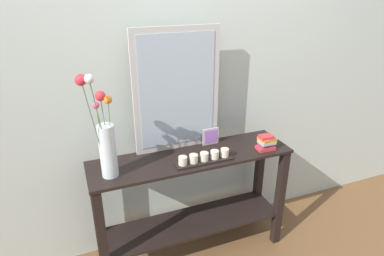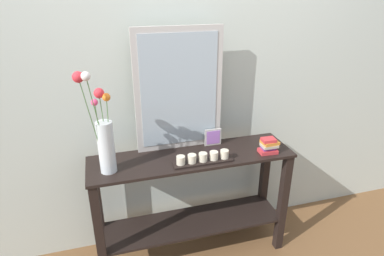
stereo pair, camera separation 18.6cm
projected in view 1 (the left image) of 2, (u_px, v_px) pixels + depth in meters
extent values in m
cube|color=brown|center=(192.00, 251.00, 2.56)|extent=(7.00, 6.00, 0.02)
cube|color=beige|center=(176.00, 70.00, 2.27)|extent=(6.40, 0.08, 2.70)
cube|color=black|center=(192.00, 157.00, 2.22)|extent=(1.38, 0.37, 0.02)
cube|color=black|center=(192.00, 222.00, 2.44)|extent=(1.32, 0.33, 0.02)
cube|color=black|center=(103.00, 245.00, 2.04)|extent=(0.06, 0.06, 0.81)
cube|color=black|center=(280.00, 199.00, 2.48)|extent=(0.06, 0.06, 0.81)
cube|color=black|center=(97.00, 216.00, 2.30)|extent=(0.06, 0.06, 0.81)
cube|color=black|center=(258.00, 179.00, 2.73)|extent=(0.06, 0.06, 0.81)
cube|color=#B7B2AD|center=(177.00, 91.00, 2.17)|extent=(0.59, 0.03, 0.83)
cube|color=#9EADB7|center=(178.00, 92.00, 2.16)|extent=(0.51, 0.00, 0.75)
cylinder|color=silver|center=(108.00, 151.00, 1.93)|extent=(0.10, 0.10, 0.33)
cylinder|color=#4C753D|center=(111.00, 138.00, 1.90)|extent=(0.02, 0.01, 0.46)
sphere|color=orange|center=(108.00, 100.00, 1.81)|extent=(0.05, 0.05, 0.05)
cylinder|color=#4C753D|center=(102.00, 129.00, 1.82)|extent=(0.07, 0.12, 0.61)
sphere|color=silver|center=(89.00, 79.00, 1.64)|extent=(0.05, 0.05, 0.05)
cylinder|color=#4C753D|center=(96.00, 130.00, 1.81)|extent=(0.09, 0.09, 0.61)
sphere|color=red|center=(81.00, 80.00, 1.64)|extent=(0.06, 0.06, 0.06)
cylinder|color=#4C753D|center=(102.00, 141.00, 1.88)|extent=(0.02, 0.02, 0.43)
sphere|color=#EA4275|center=(96.00, 105.00, 1.80)|extent=(0.04, 0.04, 0.04)
cylinder|color=#4C753D|center=(107.00, 136.00, 1.90)|extent=(0.02, 0.03, 0.48)
sphere|color=red|center=(100.00, 96.00, 1.81)|extent=(0.06, 0.06, 0.06)
cube|color=black|center=(204.00, 161.00, 2.14)|extent=(0.39, 0.09, 0.01)
cylinder|color=beige|center=(183.00, 161.00, 2.08)|extent=(0.06, 0.06, 0.05)
cylinder|color=beige|center=(194.00, 159.00, 2.10)|extent=(0.06, 0.06, 0.05)
cylinder|color=beige|center=(204.00, 157.00, 2.13)|extent=(0.06, 0.06, 0.05)
cylinder|color=beige|center=(215.00, 155.00, 2.15)|extent=(0.06, 0.06, 0.05)
cylinder|color=beige|center=(225.00, 153.00, 2.17)|extent=(0.06, 0.06, 0.05)
cube|color=#B7B2AD|center=(211.00, 136.00, 2.35)|extent=(0.12, 0.01, 0.12)
cube|color=#A267C1|center=(211.00, 137.00, 2.35)|extent=(0.10, 0.00, 0.10)
cube|color=#C63338|center=(265.00, 148.00, 2.30)|extent=(0.13, 0.09, 0.02)
cube|color=#663884|center=(266.00, 144.00, 2.30)|extent=(0.09, 0.07, 0.02)
cube|color=#B2A893|center=(267.00, 142.00, 2.28)|extent=(0.11, 0.08, 0.02)
cube|color=orange|center=(267.00, 139.00, 2.28)|extent=(0.11, 0.10, 0.02)
cube|color=#C63338|center=(266.00, 137.00, 2.27)|extent=(0.09, 0.07, 0.02)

